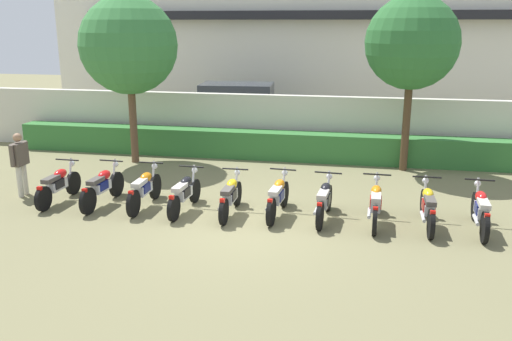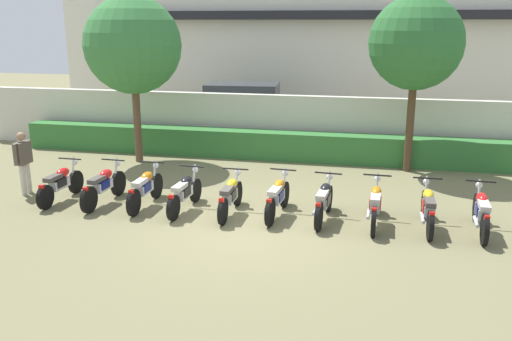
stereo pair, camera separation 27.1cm
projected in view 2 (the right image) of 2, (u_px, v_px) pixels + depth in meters
ground at (246, 227)px, 11.43m from camera, size 60.00×60.00×0.00m
building at (325, 21)px, 25.31m from camera, size 23.31×6.50×8.33m
compound_wall at (294, 125)px, 17.39m from camera, size 22.14×0.30×1.91m
hedge_row at (290, 146)px, 16.87m from camera, size 17.71×0.70×0.86m
parked_car at (246, 109)px, 20.85m from camera, size 4.62×2.35×1.89m
tree_near_inspector at (133, 45)px, 15.86m from camera, size 2.84×2.84×4.92m
tree_far_side at (416, 43)px, 14.75m from camera, size 2.56×2.56×4.89m
motorcycle_in_row_0 at (60, 183)px, 12.96m from camera, size 0.60×1.85×0.95m
motorcycle_in_row_1 at (104, 185)px, 12.75m from camera, size 0.60×1.95×0.97m
motorcycle_in_row_2 at (145, 188)px, 12.56m from camera, size 0.60×1.93×0.96m
motorcycle_in_row_3 at (185, 192)px, 12.28m from camera, size 0.60×1.88×0.94m
motorcycle_in_row_4 at (230, 196)px, 12.04m from camera, size 0.60×1.85×0.94m
motorcycle_in_row_5 at (278, 197)px, 11.95m from camera, size 0.60×1.89×0.96m
motorcycle_in_row_6 at (324, 201)px, 11.68m from camera, size 0.60×1.83×0.96m
motorcycle_in_row_7 at (375, 204)px, 11.44m from camera, size 0.60×1.96×0.96m
motorcycle_in_row_8 at (428, 208)px, 11.23m from camera, size 0.60×1.95×0.96m
motorcycle_in_row_9 at (481, 212)px, 10.99m from camera, size 0.60×1.94×0.97m
inspector_person at (23, 158)px, 13.37m from camera, size 0.22×0.64×1.57m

